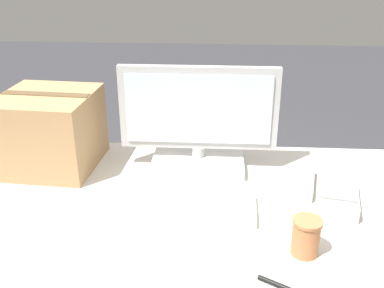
{
  "coord_description": "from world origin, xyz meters",
  "views": [
    {
      "loc": [
        0.17,
        -1.15,
        1.48
      ],
      "look_at": [
        0.09,
        0.12,
        0.91
      ],
      "focal_mm": 42.0,
      "sensor_mm": 36.0,
      "label": 1
    }
  ],
  "objects_px": {
    "desk_phone": "(324,194)",
    "cardboard_box": "(50,130)",
    "pen_marker": "(283,287)",
    "paper_cup_right": "(306,237)",
    "monitor": "(198,128)",
    "keyboard": "(185,206)"
  },
  "relations": [
    {
      "from": "monitor",
      "to": "pen_marker",
      "type": "bearing_deg",
      "value": -69.57
    },
    {
      "from": "desk_phone",
      "to": "cardboard_box",
      "type": "height_order",
      "value": "cardboard_box"
    },
    {
      "from": "paper_cup_right",
      "to": "keyboard",
      "type": "bearing_deg",
      "value": 150.29
    },
    {
      "from": "monitor",
      "to": "desk_phone",
      "type": "bearing_deg",
      "value": -28.87
    },
    {
      "from": "desk_phone",
      "to": "pen_marker",
      "type": "xyz_separation_m",
      "value": [
        -0.17,
        -0.39,
        -0.02
      ]
    },
    {
      "from": "monitor",
      "to": "cardboard_box",
      "type": "distance_m",
      "value": 0.51
    },
    {
      "from": "keyboard",
      "to": "desk_phone",
      "type": "distance_m",
      "value": 0.42
    },
    {
      "from": "desk_phone",
      "to": "cardboard_box",
      "type": "relative_size",
      "value": 0.69
    },
    {
      "from": "keyboard",
      "to": "pen_marker",
      "type": "height_order",
      "value": "keyboard"
    },
    {
      "from": "desk_phone",
      "to": "cardboard_box",
      "type": "xyz_separation_m",
      "value": [
        -0.9,
        0.2,
        0.1
      ]
    },
    {
      "from": "monitor",
      "to": "desk_phone",
      "type": "xyz_separation_m",
      "value": [
        0.39,
        -0.22,
        -0.12
      ]
    },
    {
      "from": "paper_cup_right",
      "to": "cardboard_box",
      "type": "height_order",
      "value": "cardboard_box"
    },
    {
      "from": "pen_marker",
      "to": "desk_phone",
      "type": "bearing_deg",
      "value": -83.75
    },
    {
      "from": "keyboard",
      "to": "cardboard_box",
      "type": "height_order",
      "value": "cardboard_box"
    },
    {
      "from": "desk_phone",
      "to": "paper_cup_right",
      "type": "bearing_deg",
      "value": -99.09
    },
    {
      "from": "keyboard",
      "to": "cardboard_box",
      "type": "bearing_deg",
      "value": 152.96
    },
    {
      "from": "keyboard",
      "to": "paper_cup_right",
      "type": "relative_size",
      "value": 4.26
    },
    {
      "from": "paper_cup_right",
      "to": "pen_marker",
      "type": "distance_m",
      "value": 0.16
    },
    {
      "from": "keyboard",
      "to": "paper_cup_right",
      "type": "height_order",
      "value": "paper_cup_right"
    },
    {
      "from": "keyboard",
      "to": "desk_phone",
      "type": "bearing_deg",
      "value": 11.54
    },
    {
      "from": "monitor",
      "to": "desk_phone",
      "type": "relative_size",
      "value": 2.32
    },
    {
      "from": "paper_cup_right",
      "to": "monitor",
      "type": "bearing_deg",
      "value": 122.11
    }
  ]
}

